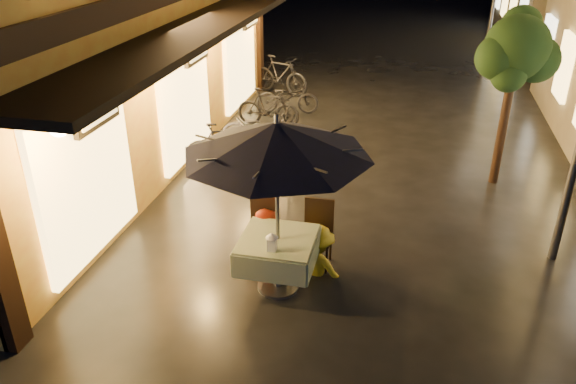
% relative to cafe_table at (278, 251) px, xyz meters
% --- Properties ---
extents(ground, '(90.00, 90.00, 0.00)m').
position_rel_cafe_table_xyz_m(ground, '(0.76, -0.41, -0.59)').
color(ground, black).
rests_on(ground, ground).
extents(street_tree, '(1.43, 1.20, 3.15)m').
position_rel_cafe_table_xyz_m(street_tree, '(3.17, 4.10, 1.83)').
color(street_tree, black).
rests_on(street_tree, ground).
extents(cafe_table, '(0.99, 0.99, 0.78)m').
position_rel_cafe_table_xyz_m(cafe_table, '(0.00, 0.00, 0.00)').
color(cafe_table, '#59595E').
rests_on(cafe_table, ground).
extents(patio_umbrella, '(2.35, 2.35, 2.46)m').
position_rel_cafe_table_xyz_m(patio_umbrella, '(0.00, 0.00, 1.56)').
color(patio_umbrella, '#59595E').
rests_on(patio_umbrella, ground).
extents(cafe_chair_left, '(0.42, 0.42, 0.97)m').
position_rel_cafe_table_xyz_m(cafe_chair_left, '(-0.40, 0.74, -0.05)').
color(cafe_chair_left, black).
rests_on(cafe_chair_left, ground).
extents(cafe_chair_right, '(0.42, 0.42, 0.97)m').
position_rel_cafe_table_xyz_m(cafe_chair_right, '(0.40, 0.74, -0.05)').
color(cafe_chair_right, black).
rests_on(cafe_chair_right, ground).
extents(table_lantern, '(0.16, 0.16, 0.25)m').
position_rel_cafe_table_xyz_m(table_lantern, '(0.00, -0.29, 0.33)').
color(table_lantern, white).
rests_on(table_lantern, cafe_table).
extents(person_orange, '(0.82, 0.66, 1.63)m').
position_rel_cafe_table_xyz_m(person_orange, '(-0.36, 0.59, 0.23)').
color(person_orange, '#E7431A').
rests_on(person_orange, ground).
extents(person_yellow, '(0.96, 0.67, 1.36)m').
position_rel_cafe_table_xyz_m(person_yellow, '(0.44, 0.52, 0.09)').
color(person_yellow, yellow).
rests_on(person_yellow, ground).
extents(bicycle_0, '(1.62, 0.66, 0.84)m').
position_rel_cafe_table_xyz_m(bicycle_0, '(-1.65, 3.77, -0.17)').
color(bicycle_0, black).
rests_on(bicycle_0, ground).
extents(bicycle_1, '(1.59, 1.00, 0.93)m').
position_rel_cafe_table_xyz_m(bicycle_1, '(-1.96, 3.64, -0.12)').
color(bicycle_1, black).
rests_on(bicycle_1, ground).
extents(bicycle_2, '(1.81, 0.65, 0.95)m').
position_rel_cafe_table_xyz_m(bicycle_2, '(-1.43, 4.55, -0.11)').
color(bicycle_2, black).
rests_on(bicycle_2, ground).
extents(bicycle_3, '(1.52, 0.50, 0.90)m').
position_rel_cafe_table_xyz_m(bicycle_3, '(-1.72, 6.10, -0.14)').
color(bicycle_3, black).
rests_on(bicycle_3, ground).
extents(bicycle_4, '(1.59, 0.74, 0.81)m').
position_rel_cafe_table_xyz_m(bicycle_4, '(-1.49, 7.13, -0.18)').
color(bicycle_4, black).
rests_on(bicycle_4, ground).
extents(bicycle_5, '(1.80, 1.04, 1.04)m').
position_rel_cafe_table_xyz_m(bicycle_5, '(-2.06, 8.68, -0.07)').
color(bicycle_5, black).
rests_on(bicycle_5, ground).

